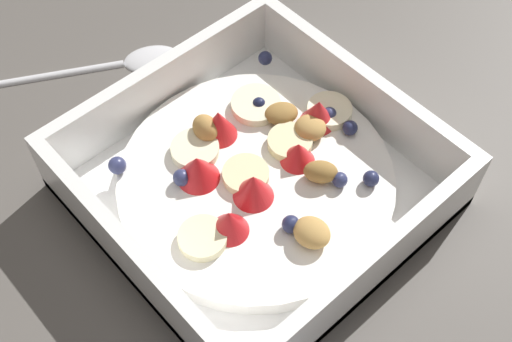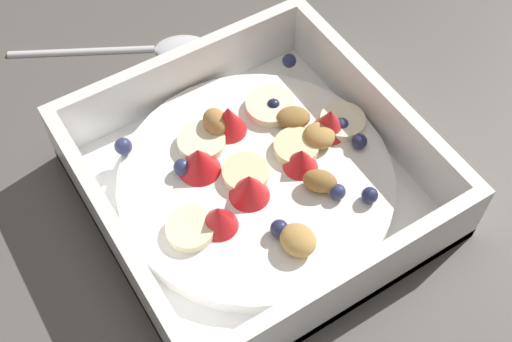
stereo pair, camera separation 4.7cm
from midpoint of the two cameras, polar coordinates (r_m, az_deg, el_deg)
ground_plane at (r=0.50m, az=3.57°, el=-0.32°), size 2.40×2.40×0.00m
fruit_bowl at (r=0.48m, az=2.84°, el=-0.85°), size 0.22×0.22×0.06m
spoon at (r=0.59m, az=-6.63°, el=10.34°), size 0.10×0.16×0.01m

